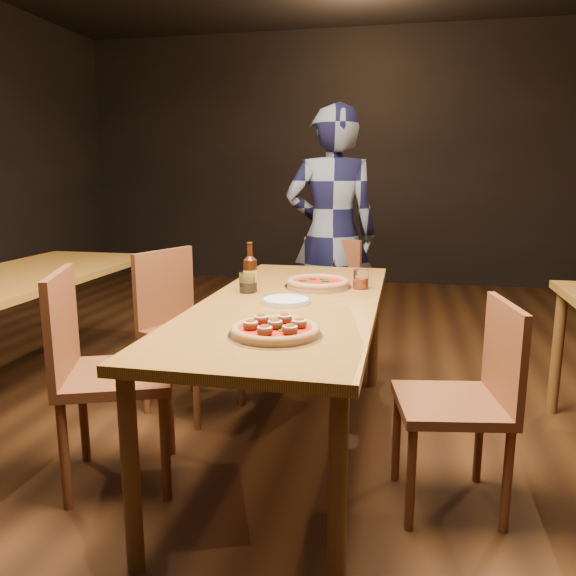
% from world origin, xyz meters
% --- Properties ---
extents(ground, '(9.00, 9.00, 0.00)m').
position_xyz_m(ground, '(0.00, 0.00, 0.00)').
color(ground, black).
extents(room_shell, '(9.00, 9.00, 9.00)m').
position_xyz_m(room_shell, '(0.00, 0.00, 1.86)').
color(room_shell, black).
rests_on(room_shell, ground).
extents(table_main, '(0.80, 2.00, 0.75)m').
position_xyz_m(table_main, '(0.00, 0.00, 0.68)').
color(table_main, brown).
rests_on(table_main, ground).
extents(table_left, '(0.80, 2.00, 0.75)m').
position_xyz_m(table_left, '(-1.70, 0.30, 0.68)').
color(table_left, brown).
rests_on(table_left, ground).
extents(chair_main_nw, '(0.59, 0.59, 0.98)m').
position_xyz_m(chair_main_nw, '(-0.67, -0.40, 0.49)').
color(chair_main_nw, brown).
rests_on(chair_main_nw, ground).
extents(chair_main_sw, '(0.57, 0.57, 0.95)m').
position_xyz_m(chair_main_sw, '(-0.63, 0.37, 0.47)').
color(chair_main_sw, brown).
rests_on(chair_main_sw, ground).
extents(chair_main_e, '(0.48, 0.48, 0.89)m').
position_xyz_m(chair_main_e, '(0.71, -0.31, 0.44)').
color(chair_main_e, brown).
rests_on(chair_main_e, ground).
extents(chair_end, '(0.55, 0.55, 0.92)m').
position_xyz_m(chair_end, '(-0.05, 1.20, 0.46)').
color(chair_end, brown).
rests_on(chair_end, ground).
extents(pizza_meatball, '(0.34, 0.34, 0.06)m').
position_xyz_m(pizza_meatball, '(0.06, -0.57, 0.77)').
color(pizza_meatball, '#B7B7BF').
rests_on(pizza_meatball, table_main).
extents(pizza_margherita, '(0.35, 0.35, 0.05)m').
position_xyz_m(pizza_margherita, '(0.08, 0.34, 0.77)').
color(pizza_margherita, '#B7B7BF').
rests_on(pizza_margherita, table_main).
extents(plate_stack, '(0.22, 0.22, 0.02)m').
position_xyz_m(plate_stack, '(-0.01, -0.05, 0.76)').
color(plate_stack, white).
rests_on(plate_stack, table_main).
extents(beer_bottle, '(0.07, 0.07, 0.24)m').
position_xyz_m(beer_bottle, '(-0.23, 0.16, 0.84)').
color(beer_bottle, black).
rests_on(beer_bottle, table_main).
extents(water_glass, '(0.08, 0.08, 0.10)m').
position_xyz_m(water_glass, '(-0.24, 0.14, 0.80)').
color(water_glass, white).
rests_on(water_glass, table_main).
extents(amber_glass, '(0.08, 0.08, 0.10)m').
position_xyz_m(amber_glass, '(0.30, 0.35, 0.80)').
color(amber_glass, '#AC3C13').
rests_on(amber_glass, table_main).
extents(diner, '(0.73, 0.55, 1.79)m').
position_xyz_m(diner, '(-0.00, 1.47, 0.90)').
color(diner, black).
rests_on(diner, ground).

